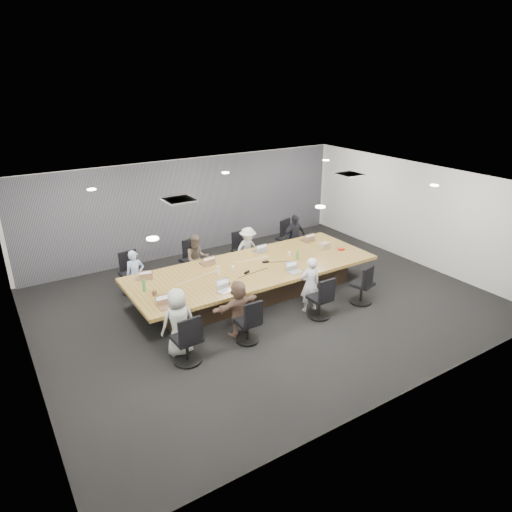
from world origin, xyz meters
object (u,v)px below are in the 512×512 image
laptop_2 (259,251)px  laptop_5 (225,291)px  person_3 (294,237)px  stapler (247,272)px  person_1 (197,259)px  person_2 (248,249)px  chair_0 (131,277)px  mug_brown (155,293)px  chair_4 (187,342)px  laptop_3 (306,240)px  laptop_0 (143,278)px  chair_3 (287,241)px  chair_2 (241,254)px  chair_5 (247,325)px  conference_table (254,280)px  person_0 (135,275)px  chair_6 (319,301)px  laptop_1 (207,263)px  bottle_green_left (144,285)px  laptop_4 (167,307)px  person_4 (178,322)px  canvas_bag (325,245)px  laptop_6 (295,272)px  chair_7 (362,287)px  chair_1 (192,263)px  person_6 (310,285)px  bottle_green_right (298,255)px  person_5 (238,308)px  snack_packet (341,249)px

laptop_2 → laptop_5: 2.46m
person_3 → stapler: (-2.55, -1.59, 0.10)m
person_1 → person_2: (1.51, 0.00, -0.03)m
chair_0 → mug_brown: 1.92m
chair_4 → laptop_3: 5.37m
person_2 → person_3: (1.56, 0.00, 0.05)m
laptop_0 → laptop_2: size_ratio=0.99×
chair_3 → chair_0: bearing=-19.4°
chair_3 → mug_brown: bearing=2.2°
chair_2 → chair_5: 3.88m
conference_table → person_0: (-2.46, 1.35, 0.20)m
chair_6 → laptop_0: bearing=140.9°
chair_0 → person_0: 0.40m
chair_3 → laptop_1: chair_3 is taller
conference_table → laptop_2: (0.66, 0.80, 0.35)m
chair_4 → mug_brown: size_ratio=7.44×
chair_2 → person_2: person_2 is taller
bottle_green_left → mug_brown: bottle_green_left is taller
person_1 → laptop_4: person_1 is taller
person_2 → chair_5: bearing=-127.8°
person_4 → canvas_bag: person_4 is taller
laptop_6 → stapler: bearing=153.3°
chair_7 → laptop_2: chair_7 is taller
laptop_5 → laptop_1: bearing=68.1°
chair_7 → laptop_5: chair_7 is taller
person_1 → person_3: size_ratio=0.97×
conference_table → person_2: size_ratio=4.90×
chair_1 → person_4: size_ratio=0.62×
chair_0 → laptop_0: 0.96m
person_3 → person_4: (-4.74, -2.70, 0.01)m
mug_brown → person_6: bearing=-20.1°
chair_4 → chair_7: chair_4 is taller
person_4 → laptop_4: bearing=-88.9°
person_6 → person_4: bearing=12.1°
person_6 → person_1: bearing=-49.1°
laptop_0 → person_1: 1.71m
chair_6 → person_3: size_ratio=0.58×
bottle_green_right → person_3: bearing=55.7°
chair_1 → chair_7: chair_1 is taller
chair_4 → person_5: bearing=11.6°
chair_5 → person_6: size_ratio=0.57×
chair_1 → bottle_green_left: bearing=25.6°
bottle_green_left → canvas_bag: bottle_green_left is taller
chair_5 → person_4: size_ratio=0.55×
chair_7 → chair_2: bearing=93.6°
laptop_2 → laptop_3: bearing=179.1°
chair_7 → person_0: size_ratio=0.66×
person_6 → bottle_green_left: bearing=-12.4°
snack_packet → chair_7: bearing=-113.4°
person_1 → bottle_green_left: person_1 is taller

